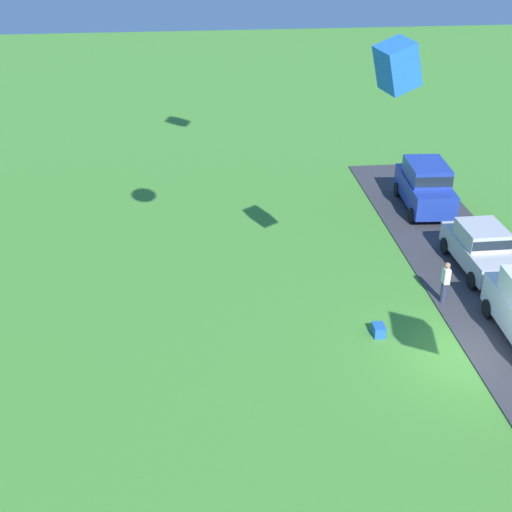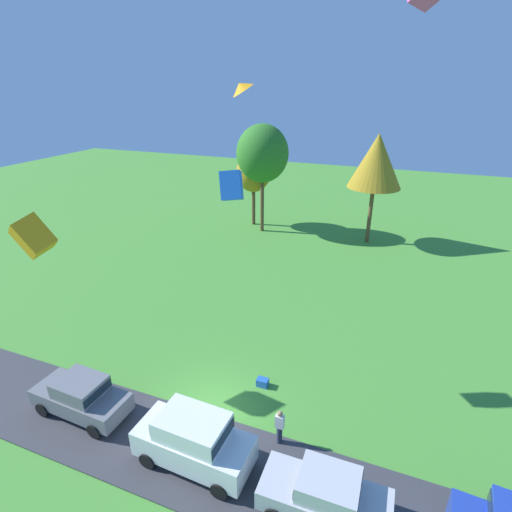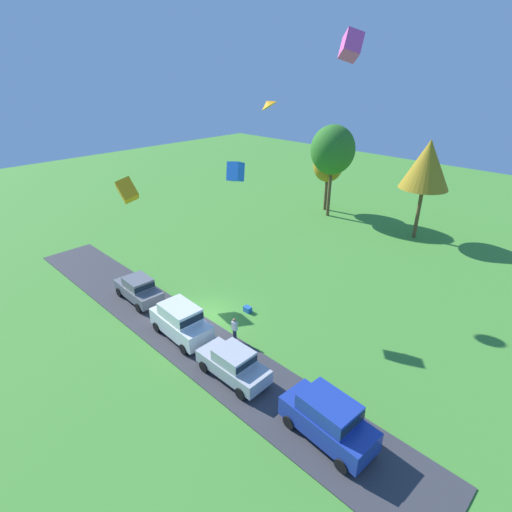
# 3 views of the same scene
# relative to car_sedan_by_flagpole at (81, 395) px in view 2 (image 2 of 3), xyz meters

# --- Properties ---
(ground_plane) EXTENTS (120.00, 120.00, 0.00)m
(ground_plane) POSITION_rel_car_sedan_by_flagpole_xyz_m (5.22, 2.18, -1.04)
(ground_plane) COLOR #478E33
(pavement_strip) EXTENTS (36.00, 4.40, 0.06)m
(pavement_strip) POSITION_rel_car_sedan_by_flagpole_xyz_m (5.22, -0.22, -1.01)
(pavement_strip) COLOR #38383D
(pavement_strip) RESTS_ON ground
(car_sedan_by_flagpole) EXTENTS (4.47, 2.09, 1.84)m
(car_sedan_by_flagpole) POSITION_rel_car_sedan_by_flagpole_xyz_m (0.00, 0.00, 0.00)
(car_sedan_by_flagpole) COLOR slate
(car_sedan_by_flagpole) RESTS_ON ground
(car_suv_far_end) EXTENTS (4.67, 2.19, 2.28)m
(car_suv_far_end) POSITION_rel_car_sedan_by_flagpole_xyz_m (5.94, -0.44, 0.25)
(car_suv_far_end) COLOR white
(car_suv_far_end) RESTS_ON ground
(car_sedan_near_entrance) EXTENTS (4.42, 1.99, 1.84)m
(car_sedan_near_entrance) POSITION_rel_car_sedan_by_flagpole_xyz_m (11.10, -0.64, 0.00)
(car_sedan_near_entrance) COLOR #B7B7BC
(car_sedan_near_entrance) RESTS_ON ground
(person_on_lawn) EXTENTS (0.36, 0.24, 1.71)m
(person_on_lawn) POSITION_rel_car_sedan_by_flagpole_xyz_m (8.71, 1.66, -0.16)
(person_on_lawn) COLOR #2D334C
(person_on_lawn) RESTS_ON ground
(tree_far_right) EXTENTS (3.45, 3.45, 7.28)m
(tree_far_right) POSITION_rel_car_sedan_by_flagpole_xyz_m (-2.51, 27.06, 4.31)
(tree_far_right) COLOR brown
(tree_far_right) RESTS_ON ground
(tree_lone_near) EXTENTS (4.88, 4.88, 10.30)m
(tree_lone_near) POSITION_rel_car_sedan_by_flagpole_xyz_m (-0.98, 25.49, 6.55)
(tree_lone_near) COLOR brown
(tree_lone_near) RESTS_ON ground
(tree_far_left) EXTENTS (4.66, 4.66, 9.83)m
(tree_far_left) POSITION_rel_car_sedan_by_flagpole_xyz_m (9.24, 26.25, 6.43)
(tree_far_left) COLOR brown
(tree_far_left) RESTS_ON ground
(cooler_box) EXTENTS (0.56, 0.40, 0.40)m
(cooler_box) POSITION_rel_car_sedan_by_flagpole_xyz_m (6.88, 4.59, -0.84)
(cooler_box) COLOR blue
(cooler_box) RESTS_ON ground
(kite_box_high_right) EXTENTS (2.03, 1.56, 2.12)m
(kite_box_high_right) POSITION_rel_car_sedan_by_flagpole_xyz_m (-2.61, 1.56, 6.62)
(kite_box_high_right) COLOR orange
(kite_delta_trailing_tail) EXTENTS (1.68, 1.66, 0.99)m
(kite_delta_trailing_tail) POSITION_rel_car_sedan_by_flagpole_xyz_m (3.63, 9.99, 12.49)
(kite_delta_trailing_tail) COLOR orange
(kite_box_mid_center) EXTENTS (1.25, 1.36, 1.48)m
(kite_box_mid_center) POSITION_rel_car_sedan_by_flagpole_xyz_m (5.12, 5.34, 8.66)
(kite_box_mid_center) COLOR blue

